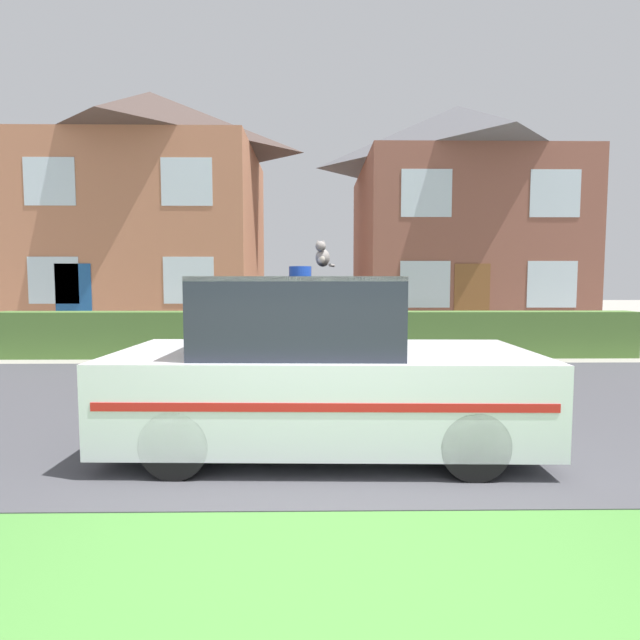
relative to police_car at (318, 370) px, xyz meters
The scene contains 8 objects.
ground_plane 2.24m from the police_car, 89.11° to the right, with size 80.00×80.00×0.00m, color gray.
road_strip 1.93m from the police_car, 88.95° to the left, with size 28.00×6.29×0.01m, color #424247.
lawn_verge 2.53m from the police_car, 89.23° to the right, with size 28.00×2.10×0.01m, color #478438.
garden_hedge 5.79m from the police_car, 89.39° to the left, with size 13.45×0.56×0.97m, color #4C7233.
police_car is the anchor object (origin of this frame).
cat 1.10m from the police_car, 59.58° to the left, with size 0.21×0.26×0.25m.
house_left 13.63m from the police_car, 113.93° to the left, with size 7.13×6.09×7.78m.
house_right 13.80m from the police_car, 68.84° to the left, with size 6.81×7.11×7.52m.
Camera 1 is at (-0.08, -2.62, 1.61)m, focal length 28.00 mm.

